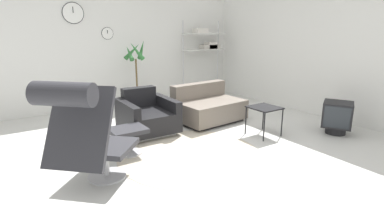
# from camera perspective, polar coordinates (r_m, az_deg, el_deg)

# --- Properties ---
(ground_plane) EXTENTS (12.00, 12.00, 0.00)m
(ground_plane) POSITION_cam_1_polar(r_m,az_deg,el_deg) (4.43, 0.74, -7.61)
(ground_plane) COLOR silver
(wall_back) EXTENTS (12.00, 0.09, 2.80)m
(wall_back) POSITION_cam_1_polar(r_m,az_deg,el_deg) (6.88, -14.05, 11.84)
(wall_back) COLOR silver
(wall_back) RESTS_ON ground_plane
(wall_right) EXTENTS (0.06, 12.00, 2.80)m
(wall_right) POSITION_cam_1_polar(r_m,az_deg,el_deg) (6.30, 24.38, 10.78)
(wall_right) COLOR silver
(wall_right) RESTS_ON ground_plane
(round_rug) EXTENTS (1.98, 1.98, 0.01)m
(round_rug) POSITION_cam_1_polar(r_m,az_deg,el_deg) (4.18, -0.43, -9.01)
(round_rug) COLOR #BCB29E
(round_rug) RESTS_ON ground_plane
(lounge_chair) EXTENTS (1.16, 1.18, 1.24)m
(lounge_chair) POSITION_cam_1_polar(r_m,az_deg,el_deg) (3.14, -19.72, -3.77)
(lounge_chair) COLOR #BCBCC1
(lounge_chair) RESTS_ON ground_plane
(ottoman) EXTENTS (0.47, 0.40, 0.37)m
(ottoman) POSITION_cam_1_polar(r_m,az_deg,el_deg) (4.19, -12.07, -5.28)
(ottoman) COLOR #BCBCC1
(ottoman) RESTS_ON ground_plane
(armchair_red) EXTENTS (0.84, 0.91, 0.71)m
(armchair_red) POSITION_cam_1_polar(r_m,az_deg,el_deg) (5.03, -8.59, -1.93)
(armchair_red) COLOR silver
(armchair_red) RESTS_ON ground_plane
(couch_low) EXTENTS (1.26, 0.94, 0.68)m
(couch_low) POSITION_cam_1_polar(r_m,az_deg,el_deg) (5.58, 3.04, -0.21)
(couch_low) COLOR black
(couch_low) RESTS_ON ground_plane
(side_table) EXTENTS (0.44, 0.44, 0.47)m
(side_table) POSITION_cam_1_polar(r_m,az_deg,el_deg) (4.90, 13.62, -0.64)
(side_table) COLOR black
(side_table) RESTS_ON ground_plane
(crt_television) EXTENTS (0.58, 0.59, 0.53)m
(crt_television) POSITION_cam_1_polar(r_m,az_deg,el_deg) (5.42, 25.91, -1.72)
(crt_television) COLOR black
(crt_television) RESTS_ON ground_plane
(potted_plant) EXTENTS (0.40, 0.42, 1.47)m
(potted_plant) POSITION_cam_1_polar(r_m,az_deg,el_deg) (6.60, -10.52, 5.72)
(potted_plant) COLOR #333338
(potted_plant) RESTS_ON ground_plane
(shelf_unit) EXTENTS (1.13, 0.28, 1.88)m
(shelf_unit) POSITION_cam_1_polar(r_m,az_deg,el_deg) (7.63, 2.68, 12.03)
(shelf_unit) COLOR #BCBCC1
(shelf_unit) RESTS_ON ground_plane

